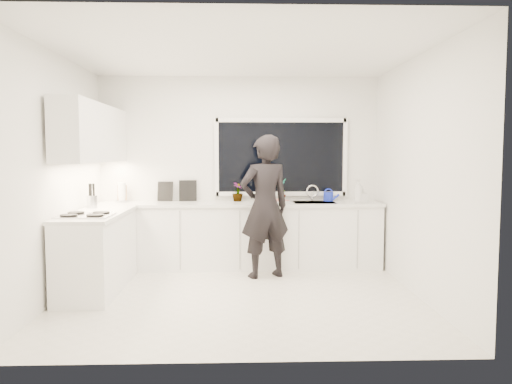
{
  "coord_description": "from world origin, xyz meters",
  "views": [
    {
      "loc": [
        0.0,
        -5.48,
        1.62
      ],
      "look_at": [
        0.2,
        0.4,
        1.15
      ],
      "focal_mm": 35.0,
      "sensor_mm": 36.0,
      "label": 1
    }
  ],
  "objects": [
    {
      "name": "soap_bottles",
      "position": [
        1.65,
        1.3,
        1.07
      ],
      "size": [
        0.21,
        0.17,
        0.33
      ],
      "color": "#D8BF66",
      "rests_on": "countertop_back"
    },
    {
      "name": "faucet",
      "position": [
        1.05,
        1.65,
        1.03
      ],
      "size": [
        0.03,
        0.03,
        0.22
      ],
      "primitive_type": "cylinder",
      "color": "silver",
      "rests_on": "countertop_back"
    },
    {
      "name": "herb_plants",
      "position": [
        0.31,
        1.61,
        1.07
      ],
      "size": [
        0.81,
        0.21,
        0.33
      ],
      "color": "#26662D",
      "rests_on": "countertop_back"
    },
    {
      "name": "upper_cabinets",
      "position": [
        -1.79,
        0.7,
        1.85
      ],
      "size": [
        0.34,
        2.1,
        0.7
      ],
      "primitive_type": "cube",
      "color": "white",
      "rests_on": "wall_left"
    },
    {
      "name": "watering_can",
      "position": [
        1.28,
        1.61,
        0.98
      ],
      "size": [
        0.17,
        0.17,
        0.13
      ],
      "primitive_type": "cylinder",
      "rotation": [
        0.0,
        0.0,
        -0.26
      ],
      "color": "#1528C8",
      "rests_on": "countertop_back"
    },
    {
      "name": "base_cabinets_left",
      "position": [
        -1.67,
        0.35,
        0.44
      ],
      "size": [
        0.58,
        1.6,
        0.88
      ],
      "primitive_type": "cube",
      "color": "white",
      "rests_on": "floor"
    },
    {
      "name": "window",
      "position": [
        0.6,
        1.73,
        1.55
      ],
      "size": [
        1.8,
        0.02,
        1.0
      ],
      "primitive_type": "cube",
      "color": "black",
      "rests_on": "wall_back"
    },
    {
      "name": "pizza",
      "position": [
        0.46,
        1.42,
        0.95
      ],
      "size": [
        0.46,
        0.41,
        0.01
      ],
      "primitive_type": "cube",
      "rotation": [
        0.0,
        0.0,
        0.43
      ],
      "color": "red",
      "rests_on": "pizza_tray"
    },
    {
      "name": "knife_block",
      "position": [
        -1.66,
        1.59,
        1.03
      ],
      "size": [
        0.15,
        0.13,
        0.22
      ],
      "primitive_type": "cube",
      "rotation": [
        0.0,
        0.0,
        0.23
      ],
      "color": "olive",
      "rests_on": "countertop_back"
    },
    {
      "name": "stovetop",
      "position": [
        -1.69,
        -0.0,
        0.94
      ],
      "size": [
        0.56,
        0.48,
        0.03
      ],
      "primitive_type": "cube",
      "color": "black",
      "rests_on": "countertop_left"
    },
    {
      "name": "wall_right",
      "position": [
        2.01,
        0.0,
        1.35
      ],
      "size": [
        0.02,
        3.5,
        2.7
      ],
      "primitive_type": "cube",
      "color": "white",
      "rests_on": "ground"
    },
    {
      "name": "floor",
      "position": [
        0.0,
        0.0,
        -0.01
      ],
      "size": [
        4.0,
        3.5,
        0.02
      ],
      "primitive_type": "cube",
      "color": "beige",
      "rests_on": "ground"
    },
    {
      "name": "sink",
      "position": [
        1.05,
        1.45,
        0.87
      ],
      "size": [
        0.58,
        0.42,
        0.14
      ],
      "primitive_type": "cube",
      "color": "silver",
      "rests_on": "countertop_back"
    },
    {
      "name": "countertop_back",
      "position": [
        0.0,
        1.44,
        0.9
      ],
      "size": [
        3.94,
        0.62,
        0.04
      ],
      "primitive_type": "cube",
      "color": "silver",
      "rests_on": "base_cabinets_back"
    },
    {
      "name": "base_cabinets_back",
      "position": [
        0.0,
        1.45,
        0.44
      ],
      "size": [
        3.92,
        0.58,
        0.88
      ],
      "primitive_type": "cube",
      "color": "white",
      "rests_on": "floor"
    },
    {
      "name": "wall_left",
      "position": [
        -2.01,
        0.0,
        1.35
      ],
      "size": [
        0.02,
        3.5,
        2.7
      ],
      "primitive_type": "cube",
      "color": "white",
      "rests_on": "ground"
    },
    {
      "name": "picture_frame_large",
      "position": [
        -1.07,
        1.69,
        1.06
      ],
      "size": [
        0.22,
        0.04,
        0.28
      ],
      "primitive_type": "cube",
      "rotation": [
        0.0,
        0.0,
        -0.11
      ],
      "color": "black",
      "rests_on": "countertop_back"
    },
    {
      "name": "person",
      "position": [
        0.32,
        0.9,
        0.92
      ],
      "size": [
        0.78,
        0.65,
        1.84
      ],
      "primitive_type": "imported",
      "rotation": [
        0.0,
        0.0,
        3.5
      ],
      "color": "black",
      "rests_on": "floor"
    },
    {
      "name": "paper_towel_roll",
      "position": [
        -1.65,
        1.55,
        1.05
      ],
      "size": [
        0.15,
        0.15,
        0.26
      ],
      "primitive_type": "cylinder",
      "rotation": [
        0.0,
        0.0,
        -0.43
      ],
      "color": "white",
      "rests_on": "countertop_back"
    },
    {
      "name": "utensil_crock",
      "position": [
        -1.85,
        0.8,
        1.0
      ],
      "size": [
        0.17,
        0.17,
        0.16
      ],
      "primitive_type": "cylinder",
      "rotation": [
        0.0,
        0.0,
        0.36
      ],
      "color": "silver",
      "rests_on": "countertop_left"
    },
    {
      "name": "countertop_left",
      "position": [
        -1.67,
        0.35,
        0.9
      ],
      "size": [
        0.62,
        1.6,
        0.04
      ],
      "primitive_type": "cube",
      "color": "silver",
      "rests_on": "base_cabinets_left"
    },
    {
      "name": "ceiling",
      "position": [
        0.0,
        0.0,
        2.71
      ],
      "size": [
        4.0,
        3.5,
        0.02
      ],
      "primitive_type": "cube",
      "color": "white",
      "rests_on": "wall_back"
    },
    {
      "name": "pizza_tray",
      "position": [
        0.46,
        1.42,
        0.94
      ],
      "size": [
        0.51,
        0.46,
        0.03
      ],
      "primitive_type": "cube",
      "rotation": [
        0.0,
        0.0,
        0.43
      ],
      "color": "silver",
      "rests_on": "countertop_back"
    },
    {
      "name": "picture_frame_small",
      "position": [
        -0.74,
        1.69,
        1.07
      ],
      "size": [
        0.25,
        0.04,
        0.3
      ],
      "primitive_type": "cube",
      "rotation": [
        0.0,
        0.0,
        0.08
      ],
      "color": "black",
      "rests_on": "countertop_back"
    },
    {
      "name": "wall_back",
      "position": [
        0.0,
        1.76,
        1.35
      ],
      "size": [
        4.0,
        0.02,
        2.7
      ],
      "primitive_type": "cube",
      "color": "white",
      "rests_on": "ground"
    }
  ]
}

